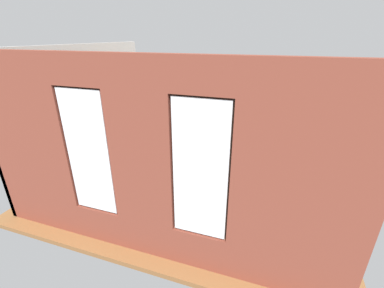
% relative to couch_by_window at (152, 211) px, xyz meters
% --- Properties ---
extents(ground_plane, '(7.00, 6.43, 0.10)m').
position_rel_couch_by_window_xyz_m(ground_plane, '(-0.26, -2.18, -0.38)').
color(ground_plane, brown).
extents(brick_wall_with_windows, '(6.40, 0.30, 3.36)m').
position_rel_couch_by_window_xyz_m(brick_wall_with_windows, '(-0.26, 0.65, 1.33)').
color(brick_wall_with_windows, brown).
rests_on(brick_wall_with_windows, ground_plane).
extents(white_wall_right, '(0.10, 5.43, 3.36)m').
position_rel_couch_by_window_xyz_m(white_wall_right, '(2.89, -1.98, 1.35)').
color(white_wall_right, silver).
rests_on(white_wall_right, ground_plane).
extents(couch_by_window, '(1.98, 0.87, 0.80)m').
position_rel_couch_by_window_xyz_m(couch_by_window, '(0.00, 0.00, 0.00)').
color(couch_by_window, black).
rests_on(couch_by_window, ground_plane).
extents(couch_left, '(0.90, 2.04, 0.80)m').
position_rel_couch_by_window_xyz_m(couch_left, '(-2.76, -2.08, -0.00)').
color(couch_left, black).
rests_on(couch_left, ground_plane).
extents(coffee_table, '(1.41, 0.85, 0.42)m').
position_rel_couch_by_window_xyz_m(coffee_table, '(-0.23, -2.13, 0.04)').
color(coffee_table, '#A87547').
rests_on(coffee_table, ground_plane).
extents(cup_ceramic, '(0.09, 0.09, 0.11)m').
position_rel_couch_by_window_xyz_m(cup_ceramic, '(0.20, -2.00, 0.14)').
color(cup_ceramic, '#B23D38').
rests_on(cup_ceramic, coffee_table).
extents(candle_jar, '(0.08, 0.08, 0.13)m').
position_rel_couch_by_window_xyz_m(candle_jar, '(-0.61, -2.28, 0.15)').
color(candle_jar, '#B7333D').
rests_on(candle_jar, coffee_table).
extents(table_plant_small, '(0.11, 0.11, 0.19)m').
position_rel_couch_by_window_xyz_m(table_plant_small, '(-0.33, -2.00, 0.19)').
color(table_plant_small, '#47423D').
rests_on(table_plant_small, coffee_table).
extents(remote_gray, '(0.07, 0.17, 0.02)m').
position_rel_couch_by_window_xyz_m(remote_gray, '(-0.23, -2.13, 0.10)').
color(remote_gray, '#59595B').
rests_on(remote_gray, coffee_table).
extents(media_console, '(0.98, 0.42, 0.54)m').
position_rel_couch_by_window_xyz_m(media_console, '(2.59, -2.08, -0.06)').
color(media_console, black).
rests_on(media_console, ground_plane).
extents(tv_flatscreen, '(0.92, 0.20, 0.64)m').
position_rel_couch_by_window_xyz_m(tv_flatscreen, '(2.59, -2.09, 0.54)').
color(tv_flatscreen, black).
rests_on(tv_flatscreen, media_console).
extents(potted_plant_between_couches, '(0.72, 0.72, 0.97)m').
position_rel_couch_by_window_xyz_m(potted_plant_between_couches, '(-1.44, -0.05, 0.30)').
color(potted_plant_between_couches, brown).
rests_on(potted_plant_between_couches, ground_plane).
extents(potted_plant_beside_window_right, '(0.59, 0.59, 0.86)m').
position_rel_couch_by_window_xyz_m(potted_plant_beside_window_right, '(1.82, 0.10, 0.24)').
color(potted_plant_beside_window_right, '#9E5638').
rests_on(potted_plant_beside_window_right, ground_plane).
extents(potted_plant_corner_near_left, '(0.95, 0.84, 1.33)m').
position_rel_couch_by_window_xyz_m(potted_plant_corner_near_left, '(-2.91, -4.40, 0.49)').
color(potted_plant_corner_near_left, gray).
rests_on(potted_plant_corner_near_left, ground_plane).
extents(potted_plant_mid_room_small, '(0.29, 0.29, 0.57)m').
position_rel_couch_by_window_xyz_m(potted_plant_mid_room_small, '(-1.03, -2.64, 0.05)').
color(potted_plant_mid_room_small, beige).
rests_on(potted_plant_mid_room_small, ground_plane).
extents(potted_plant_near_tv, '(0.78, 0.85, 1.10)m').
position_rel_couch_by_window_xyz_m(potted_plant_near_tv, '(2.05, -1.15, 0.31)').
color(potted_plant_near_tv, brown).
rests_on(potted_plant_near_tv, ground_plane).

